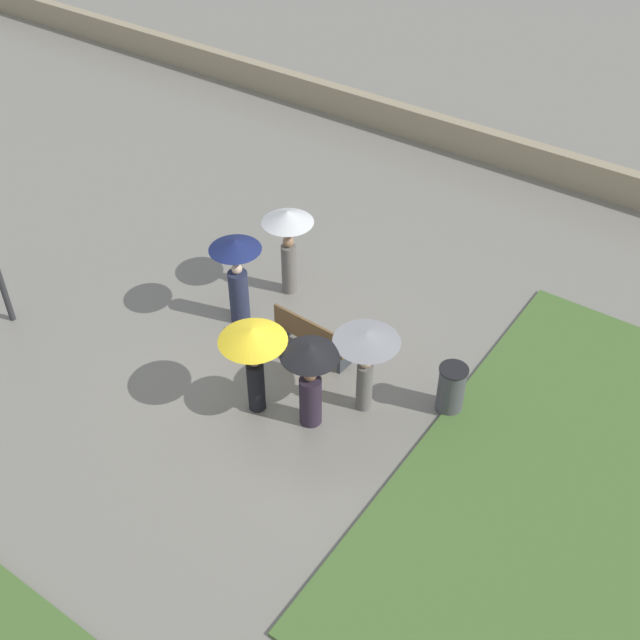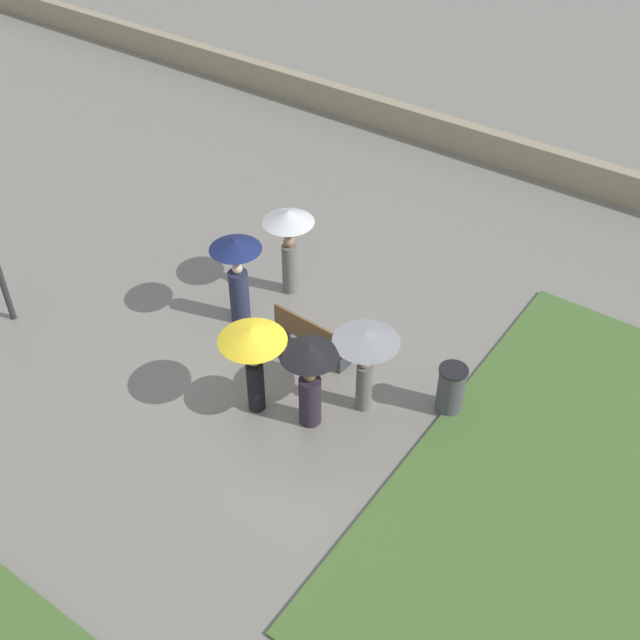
{
  "view_description": "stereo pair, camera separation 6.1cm",
  "coord_description": "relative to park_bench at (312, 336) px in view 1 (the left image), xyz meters",
  "views": [
    {
      "loc": [
        -6.3,
        8.07,
        10.34
      ],
      "look_at": [
        -0.02,
        -0.92,
        1.05
      ],
      "focal_mm": 45.0,
      "sensor_mm": 36.0,
      "label": 1
    },
    {
      "loc": [
        -6.35,
        8.03,
        10.34
      ],
      "look_at": [
        -0.02,
        -0.92,
        1.05
      ],
      "focal_mm": 45.0,
      "sensor_mm": 36.0,
      "label": 2
    }
  ],
  "objects": [
    {
      "name": "crowd_person_grey",
      "position": [
        -1.53,
        0.59,
        0.9
      ],
      "size": [
        1.14,
        1.14,
        1.74
      ],
      "rotation": [
        0.0,
        0.0,
        3.45
      ],
      "color": "slate",
      "rests_on": "ground_plane"
    },
    {
      "name": "trash_bin",
      "position": [
        -2.79,
        -0.22,
        0.02
      ],
      "size": [
        0.51,
        0.51,
        0.96
      ],
      "color": "#4C4C51",
      "rests_on": "ground_plane"
    },
    {
      "name": "parapet_wall",
      "position": [
        -0.23,
        -8.71,
        -0.05
      ],
      "size": [
        45.0,
        0.35,
        0.82
      ],
      "color": "tan",
      "rests_on": "ground_plane"
    },
    {
      "name": "crowd_person_black",
      "position": [
        -0.96,
        1.4,
        0.74
      ],
      "size": [
        1.0,
        1.0,
        1.77
      ],
      "rotation": [
        0.0,
        0.0,
        5.84
      ],
      "color": "#2D2333",
      "rests_on": "ground_plane"
    },
    {
      "name": "ground_plane",
      "position": [
        -0.23,
        1.03,
        -0.46
      ],
      "size": [
        90.0,
        90.0,
        0.0
      ],
      "primitive_type": "plane",
      "color": "gray"
    },
    {
      "name": "crowd_person_white",
      "position": [
        1.53,
        -1.33,
        0.98
      ],
      "size": [
        1.04,
        1.04,
        1.94
      ],
      "rotation": [
        0.0,
        0.0,
        0.29
      ],
      "color": "slate",
      "rests_on": "ground_plane"
    },
    {
      "name": "park_bench",
      "position": [
        0.0,
        0.0,
        0.0
      ],
      "size": [
        1.63,
        0.5,
        0.9
      ],
      "rotation": [
        0.0,
        0.0,
        -0.05
      ],
      "color": "brown",
      "rests_on": "ground_plane"
    },
    {
      "name": "crowd_person_yellow",
      "position": [
        -0.0,
        1.68,
        0.97
      ],
      "size": [
        1.16,
        1.16,
        1.82
      ],
      "rotation": [
        0.0,
        0.0,
        0.01
      ],
      "color": "black",
      "rests_on": "ground_plane"
    },
    {
      "name": "crowd_person_navy",
      "position": [
        1.77,
        -0.03,
        0.77
      ],
      "size": [
        1.0,
        1.0,
        1.9
      ],
      "rotation": [
        0.0,
        0.0,
        4.31
      ],
      "color": "#282D47",
      "rests_on": "ground_plane"
    }
  ]
}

